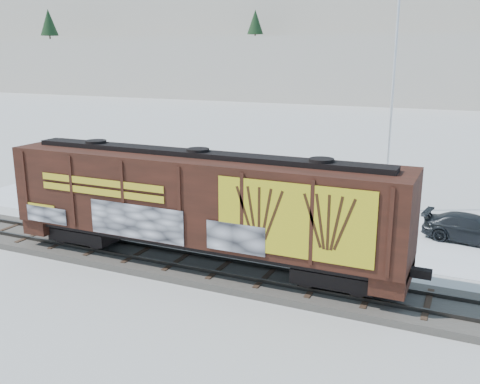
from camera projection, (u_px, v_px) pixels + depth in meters
The scene contains 9 objects.
ground at pixel (222, 274), 21.88m from camera, with size 500.00×500.00×0.00m, color white.
rail_track at pixel (222, 270), 21.85m from camera, with size 50.00×3.40×0.43m.
parking_strip at pixel (284, 223), 28.49m from camera, with size 40.00×8.00×0.03m, color white.
hillside at pixel (455, 32), 141.53m from camera, with size 360.00×110.00×93.00m.
hopper_railcar at pixel (199, 201), 21.54m from camera, with size 16.72×3.06×4.58m.
flagpole at pixel (392, 126), 29.45m from camera, with size 2.30×0.90×12.90m.
car_silver at pixel (237, 198), 30.30m from camera, with size 1.89×4.70×1.60m, color #AAABB1.
car_white at pixel (224, 203), 28.97m from camera, with size 1.80×5.16×1.70m, color silver.
car_dark at pixel (472, 229), 25.35m from camera, with size 1.83×4.49×1.30m, color black.
Camera 1 is at (9.10, -18.22, 8.71)m, focal length 40.00 mm.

